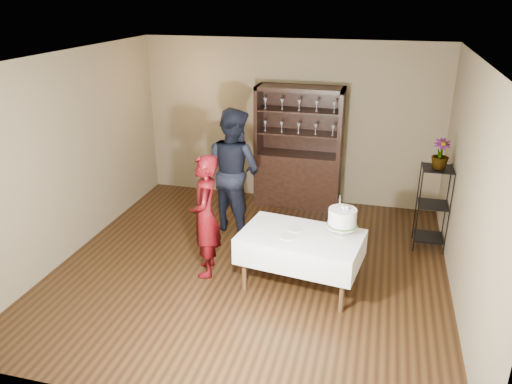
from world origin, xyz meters
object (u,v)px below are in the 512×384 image
plant_etagere (433,204)px  cake_table (301,247)px  potted_plant (441,154)px  china_hutch (298,167)px  man (234,170)px  cake (342,219)px  woman (205,216)px

plant_etagere → cake_table: size_ratio=0.78×
potted_plant → china_hutch: bearing=152.8°
cake_table → potted_plant: size_ratio=3.81×
china_hutch → man: 1.41m
cake → potted_plant: potted_plant is taller
woman → potted_plant: bearing=100.1°
china_hutch → cake_table: (0.49, -2.52, -0.12)m
china_hutch → man: bearing=-123.4°
cake → woman: bearing=-176.5°
cake_table → woman: 1.24m
man → china_hutch: bearing=-97.7°
cake → potted_plant: size_ratio=1.27×
china_hutch → cake_table: size_ratio=1.31×
china_hutch → man: (-0.76, -1.16, 0.27)m
woman → cake: woman is taller
cake_table → plant_etagere: bearing=42.7°
cake → man: bearing=144.2°
china_hutch → man: size_ratio=1.07×
plant_etagere → potted_plant: size_ratio=2.99×
china_hutch → cake_table: china_hutch is taller
man → potted_plant: man is taller
cake_table → cake: (0.46, 0.13, 0.37)m
china_hutch → woman: china_hutch is taller
plant_etagere → cake_table: 2.17m
man → cake: bearing=169.9°
china_hutch → plant_etagere: 2.33m
woman → cake: (1.68, 0.10, 0.12)m
china_hutch → cake: china_hutch is taller
cake_table → man: man is taller
woman → cake: size_ratio=3.11×
woman → potted_plant: size_ratio=3.95×
man → cake: size_ratio=3.66×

